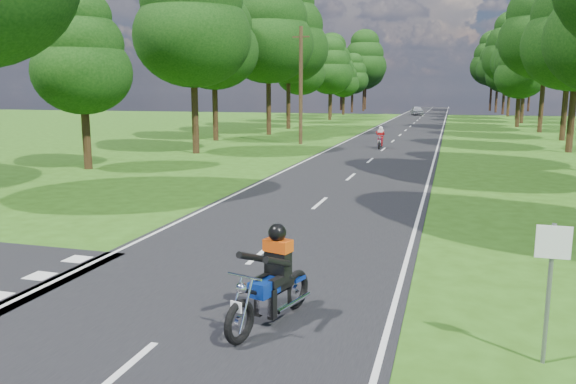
% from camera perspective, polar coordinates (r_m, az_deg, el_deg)
% --- Properties ---
extents(ground, '(160.00, 160.00, 0.00)m').
position_cam_1_polar(ground, '(11.43, -5.90, -8.90)').
color(ground, '#294E11').
rests_on(ground, ground).
extents(main_road, '(7.00, 140.00, 0.02)m').
position_cam_1_polar(main_road, '(60.25, 12.32, 6.54)').
color(main_road, black).
rests_on(main_road, ground).
extents(road_markings, '(7.40, 140.00, 0.01)m').
position_cam_1_polar(road_markings, '(58.39, 12.06, 6.45)').
color(road_markings, silver).
rests_on(road_markings, main_road).
extents(treeline, '(40.00, 115.35, 14.78)m').
position_cam_1_polar(treeline, '(70.25, 14.38, 13.69)').
color(treeline, black).
rests_on(treeline, ground).
extents(telegraph_pole, '(1.20, 0.26, 8.00)m').
position_cam_1_polar(telegraph_pole, '(39.31, 1.31, 10.79)').
color(telegraph_pole, '#382616').
rests_on(telegraph_pole, ground).
extents(road_sign, '(0.45, 0.07, 2.00)m').
position_cam_1_polar(road_sign, '(8.45, 25.13, -7.28)').
color(road_sign, slate).
rests_on(road_sign, ground).
extents(rider_near_blue, '(1.17, 2.07, 1.63)m').
position_cam_1_polar(rider_near_blue, '(9.04, -1.85, -8.52)').
color(rider_near_blue, navy).
rests_on(rider_near_blue, main_road).
extents(rider_far_red, '(0.63, 1.72, 1.42)m').
position_cam_1_polar(rider_far_red, '(36.95, 9.37, 5.50)').
color(rider_far_red, '#A80C24').
rests_on(rider_far_red, main_road).
extents(distant_car, '(2.20, 4.19, 1.36)m').
position_cam_1_polar(distant_car, '(87.51, 12.99, 8.07)').
color(distant_car, silver).
rests_on(distant_car, main_road).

